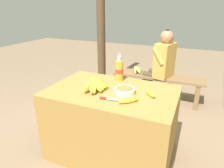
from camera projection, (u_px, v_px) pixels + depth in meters
ground_plane at (112, 151)px, 2.09m from camera, size 12.00×12.00×0.00m
market_counter at (112, 123)px, 1.96m from camera, size 1.17×0.76×0.70m
banana_bunch_ripe at (95, 83)px, 1.81m from camera, size 0.20×0.32×0.14m
serving_bowl at (125, 90)px, 1.76m from camera, size 0.19×0.19×0.05m
water_bottle at (119, 70)px, 2.03m from camera, size 0.08×0.08×0.29m
loose_banana_front at (128, 100)px, 1.59m from camera, size 0.16×0.16×0.04m
loose_banana_side at (150, 93)px, 1.72m from camera, size 0.13×0.15×0.04m
knife at (108, 99)px, 1.64m from camera, size 0.21×0.05×0.02m
wooden_bench at (158, 80)px, 3.13m from camera, size 1.39×0.32×0.41m
seated_vendor at (162, 62)px, 2.99m from camera, size 0.46×0.43×1.12m
banana_bunch_green at (137, 69)px, 3.21m from camera, size 0.17×0.28×0.12m
support_post_near at (101, 17)px, 3.34m from camera, size 0.14×0.14×2.50m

